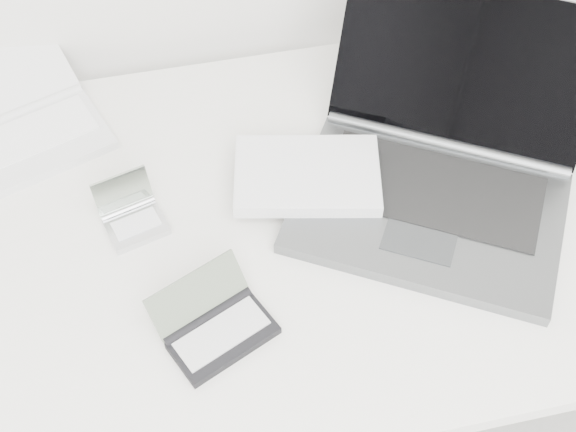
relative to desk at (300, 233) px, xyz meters
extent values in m
cube|color=white|center=(0.00, 0.00, 0.03)|extent=(1.60, 0.80, 0.03)
cylinder|color=silver|center=(0.75, 0.35, -0.33)|extent=(0.04, 0.04, 0.70)
cube|color=slate|center=(0.20, -0.05, 0.06)|extent=(0.52, 0.47, 0.02)
cube|color=black|center=(0.22, -0.01, 0.07)|extent=(0.38, 0.32, 0.00)
cube|color=black|center=(0.31, 0.13, 0.19)|extent=(0.43, 0.32, 0.25)
cylinder|color=slate|center=(0.28, 0.08, 0.07)|extent=(0.37, 0.24, 0.02)
cube|color=#37393C|center=(0.17, -0.10, 0.07)|extent=(0.13, 0.12, 0.00)
cube|color=silver|center=(0.02, 0.05, 0.08)|extent=(0.27, 0.21, 0.02)
cube|color=white|center=(0.02, 0.05, 0.09)|extent=(0.26, 0.20, 0.00)
cube|color=silver|center=(-0.41, 0.25, 0.05)|extent=(0.27, 0.23, 0.02)
cube|color=white|center=(-0.42, 0.26, 0.06)|extent=(0.22, 0.16, 0.00)
cube|color=silver|center=(-0.46, 0.39, 0.09)|extent=(0.26, 0.21, 0.06)
cylinder|color=silver|center=(-0.44, 0.32, 0.06)|extent=(0.22, 0.09, 0.02)
cube|color=silver|center=(-0.26, 0.03, 0.05)|extent=(0.11, 0.09, 0.01)
cube|color=silver|center=(-0.26, 0.03, 0.06)|extent=(0.08, 0.06, 0.00)
cube|color=#9BA799|center=(-0.28, 0.08, 0.09)|extent=(0.10, 0.05, 0.06)
cylinder|color=silver|center=(-0.27, 0.06, 0.06)|extent=(0.09, 0.04, 0.01)
cube|color=black|center=(-0.16, -0.20, 0.05)|extent=(0.17, 0.14, 0.01)
cube|color=#B0B0B0|center=(-0.16, -0.20, 0.06)|extent=(0.15, 0.11, 0.00)
cube|color=#5D6856|center=(-0.19, -0.14, 0.09)|extent=(0.16, 0.10, 0.06)
cylinder|color=black|center=(-0.18, -0.16, 0.06)|extent=(0.14, 0.08, 0.02)
camera|label=1|loc=(-0.19, -0.77, 1.09)|focal=50.00mm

